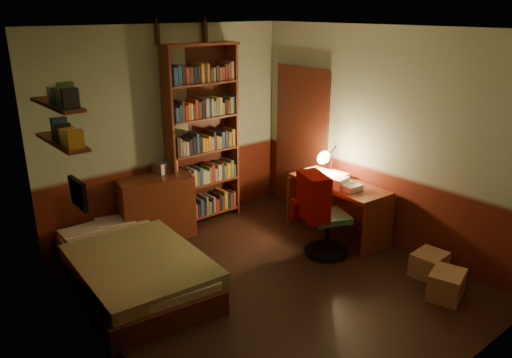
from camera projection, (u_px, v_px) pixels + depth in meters
floor at (271, 283)px, 5.34m from camera, size 3.50×4.00×0.02m
ceiling at (274, 28)px, 4.48m from camera, size 3.50×4.00×0.02m
wall_back at (168, 130)px, 6.37m from camera, size 3.50×0.02×2.60m
wall_left at (101, 210)px, 3.85m from camera, size 0.02×4.00×2.60m
wall_right at (382, 138)px, 5.97m from camera, size 0.02×4.00×2.60m
wall_front at (464, 234)px, 3.45m from camera, size 3.50×0.02×2.60m
doorway at (303, 141)px, 6.99m from camera, size 0.06×0.90×2.00m
door_trim at (301, 142)px, 6.97m from camera, size 0.02×0.98×2.08m
bed at (131, 256)px, 5.24m from camera, size 1.36×2.22×0.62m
dresser at (157, 208)px, 6.27m from camera, size 0.97×0.62×0.80m
mini_stereo at (165, 166)px, 6.34m from camera, size 0.29×0.24×0.14m
bookshelf at (202, 136)px, 6.54m from camera, size 1.04×0.42×2.37m
bottle_left at (157, 34)px, 5.89m from camera, size 0.07×0.07×0.24m
bottle_right at (205, 31)px, 6.29m from camera, size 0.08×0.08×0.25m
desk at (337, 209)px, 6.35m from camera, size 0.63×1.35×0.70m
paper_stack at (333, 181)px, 6.09m from camera, size 0.30×0.36×0.13m
desk_lamp at (332, 156)px, 6.36m from camera, size 0.21×0.21×0.57m
office_chair at (328, 214)px, 5.79m from camera, size 0.63×0.60×1.01m
red_jacket at (323, 156)px, 5.31m from camera, size 0.31×0.48×0.53m
wall_shelf_lower at (62, 142)px, 4.62m from camera, size 0.20×0.90×0.03m
wall_shelf_upper at (57, 104)px, 4.51m from camera, size 0.20×0.90×0.03m
framed_picture at (78, 194)px, 4.33m from camera, size 0.04×0.32×0.26m
cardboard_box_a at (446, 285)px, 5.01m from camera, size 0.45×0.40×0.28m
cardboard_box_b at (429, 264)px, 5.44m from camera, size 0.39×0.33×0.26m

